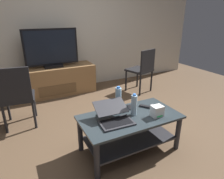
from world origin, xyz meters
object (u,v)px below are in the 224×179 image
Objects in this scene: water_bottle_near at (134,105)px; tv_remote at (146,107)px; dining_chair at (142,68)px; cell_phone at (131,107)px; soundbar_remote at (155,107)px; router_box at (157,111)px; television at (52,49)px; water_bottle_far at (118,98)px; side_chair at (17,95)px; laptop at (114,116)px; coffee_table at (130,127)px; media_cabinet at (55,81)px.

water_bottle_near reaches higher than tv_remote.
cell_phone is (-1.11, -1.32, -0.06)m from dining_chair.
router_box is at bearing -121.54° from soundbar_remote.
television is 2.25m from water_bottle_near.
water_bottle_far is 1.81× the size of soundbar_remote.
dining_chair is 5.67× the size of soundbar_remote.
tv_remote is at bearing -71.35° from television.
dining_chair is 0.99× the size of side_chair.
water_bottle_near is at bearing -68.72° from water_bottle_far.
laptop is (-1.44, -1.51, -0.00)m from dining_chair.
water_bottle_far reaches higher than laptop.
television is 7.76× the size of router_box.
coffee_table is 0.27m from water_bottle_near.
coffee_table is at bearing 162.75° from tv_remote.
side_chair is 1.77m from tv_remote.
side_chair is 5.74× the size of soundbar_remote.
router_box is 0.27m from water_bottle_near.
soundbar_remote is at bearing -70.00° from media_cabinet.
coffee_table is at bearing -79.42° from television.
soundbar_remote is at bearing 55.99° from router_box.
media_cabinet is 2.24m from laptop.
dining_chair is 3.13× the size of water_bottle_far.
water_bottle_far is at bearing -179.22° from cell_phone.
tv_remote is at bearing 19.18° from coffee_table.
water_bottle_near is at bearing 10.46° from coffee_table.
water_bottle_far is at bearing 122.24° from tv_remote.
dining_chair is at bearing 19.69° from tv_remote.
television reaches higher than cell_phone.
soundbar_remote is (0.39, 0.03, 0.15)m from coffee_table.
water_bottle_near is (-0.22, 0.15, 0.06)m from router_box.
television is at bearing 106.29° from router_box.
side_chair reaches higher than tv_remote.
media_cabinet is 2.11m from cell_phone.
coffee_table is 2.25m from media_cabinet.
tv_remote is at bearing 21.10° from water_bottle_near.
television is 2.35m from soundbar_remote.
router_box is 0.45× the size of water_bottle_far.
tv_remote is (0.24, 0.09, -0.11)m from water_bottle_near.
dining_chair is at bearing 46.20° from laptop.
media_cabinet is 10.00× the size of soundbar_remote.
television is at bearing -90.00° from media_cabinet.
laptop is 2.56× the size of tv_remote.
dining_chair is (1.64, -0.69, -0.41)m from television.
laptop is at bearing -127.46° from water_bottle_far.
dining_chair is at bearing 59.63° from router_box.
dining_chair is at bearing -22.86° from television.
laptop is 2.92× the size of cell_phone.
television reaches higher than coffee_table.
dining_chair reaches higher than soundbar_remote.
television is 1.10× the size of side_chair.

